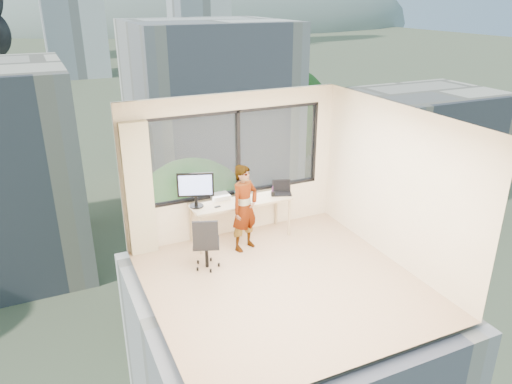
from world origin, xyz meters
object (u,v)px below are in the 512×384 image
chair (206,241)px  monitor (196,190)px  handbag (241,191)px  laptop (282,188)px  desk (241,219)px  game_console (220,196)px  person (245,208)px

chair → monitor: monitor is taller
handbag → chair: bearing=-136.3°
chair → laptop: size_ratio=2.60×
chair → monitor: 0.98m
monitor → handbag: 0.91m
desk → game_console: 0.56m
chair → laptop: laptop is taller
monitor → laptop: (1.60, -0.11, -0.20)m
chair → monitor: bearing=102.3°
chair → laptop: bearing=41.2°
monitor → handbag: monitor is taller
desk → chair: chair is taller
chair → person: 0.93m
game_console → chair: bearing=-122.9°
monitor → handbag: (0.88, 0.11, -0.22)m
game_console → handbag: 0.39m
desk → person: bearing=-102.6°
desk → monitor: bearing=175.8°
game_console → handbag: handbag is taller
person → laptop: bearing=-1.5°
chair → game_console: chair is taller
person → handbag: 0.57m
monitor → laptop: 1.62m
desk → monitor: size_ratio=2.88×
person → handbag: person is taller
person → game_console: person is taller
person → handbag: size_ratio=6.32×
chair → game_console: bearing=77.4°
desk → game_console: size_ratio=5.59×
chair → handbag: (0.98, 0.88, 0.38)m
person → monitor: size_ratio=2.46×
desk → monitor: (-0.80, 0.06, 0.69)m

